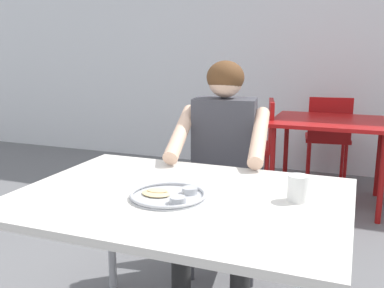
# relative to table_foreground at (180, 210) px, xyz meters

# --- Properties ---
(back_wall) EXTENTS (12.00, 0.12, 3.40)m
(back_wall) POSITION_rel_table_foreground_xyz_m (-0.02, 3.31, 1.01)
(back_wall) COLOR white
(back_wall) RESTS_ON ground
(table_foreground) EXTENTS (1.29, 0.95, 0.75)m
(table_foreground) POSITION_rel_table_foreground_xyz_m (0.00, 0.00, 0.00)
(table_foreground) COLOR silver
(table_foreground) RESTS_ON ground
(thali_tray) EXTENTS (0.29, 0.29, 0.03)m
(thali_tray) POSITION_rel_table_foreground_xyz_m (-0.03, -0.05, 0.08)
(thali_tray) COLOR #B7BABF
(thali_tray) RESTS_ON table_foreground
(drinking_cup) EXTENTS (0.08, 0.08, 0.10)m
(drinking_cup) POSITION_rel_table_foreground_xyz_m (0.44, 0.10, 0.12)
(drinking_cup) COLOR white
(drinking_cup) RESTS_ON table_foreground
(chair_foreground) EXTENTS (0.47, 0.45, 0.84)m
(chair_foreground) POSITION_rel_table_foreground_xyz_m (-0.07, 0.91, -0.19)
(chair_foreground) COLOR #3F3F44
(chair_foreground) RESTS_ON ground
(diner_foreground) EXTENTS (0.55, 0.59, 1.25)m
(diner_foreground) POSITION_rel_table_foreground_xyz_m (-0.04, 0.69, 0.06)
(diner_foreground) COLOR #272727
(diner_foreground) RESTS_ON ground
(table_background_red) EXTENTS (0.95, 0.81, 0.73)m
(table_background_red) POSITION_rel_table_foreground_xyz_m (0.42, 2.29, -0.04)
(table_background_red) COLOR #B71414
(table_background_red) RESTS_ON ground
(chair_red_left) EXTENTS (0.51, 0.52, 0.88)m
(chair_red_left) POSITION_rel_table_foreground_xyz_m (-0.20, 2.25, -0.17)
(chair_red_left) COLOR #AC1514
(chair_red_left) RESTS_ON ground
(chair_red_far) EXTENTS (0.47, 0.44, 0.87)m
(chair_red_far) POSITION_rel_table_foreground_xyz_m (0.37, 2.88, -0.18)
(chair_red_far) COLOR #B01314
(chair_red_far) RESTS_ON ground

